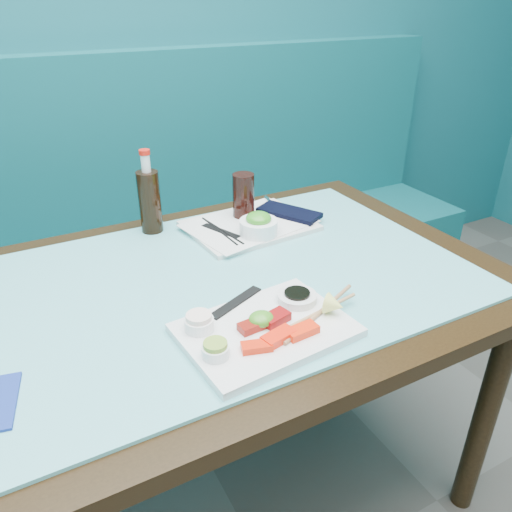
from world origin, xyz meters
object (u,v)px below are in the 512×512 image
serving_tray (249,226)px  seaweed_bowl (259,227)px  dining_table (216,312)px  booth_bench (134,267)px  cola_bottle_body (150,202)px  sashimi_plate (266,330)px  cola_glass (243,196)px

serving_tray → seaweed_bowl: seaweed_bowl is taller
dining_table → booth_bench: bearing=90.0°
cola_bottle_body → booth_bench: bearing=85.2°
booth_bench → cola_bottle_body: (-0.04, -0.50, 0.47)m
seaweed_bowl → cola_bottle_body: bearing=142.1°
dining_table → cola_bottle_body: bearing=97.1°
cola_bottle_body → dining_table: bearing=-82.9°
booth_bench → seaweed_bowl: 0.83m
sashimi_plate → cola_glass: size_ratio=2.53×
sashimi_plate → booth_bench: bearing=85.5°
seaweed_bowl → dining_table: bearing=-143.4°
booth_bench → cola_glass: 0.76m
booth_bench → sashimi_plate: booth_bench is taller
sashimi_plate → cola_glass: 0.56m
serving_tray → cola_bottle_body: size_ratio=1.96×
sashimi_plate → cola_glass: bearing=62.7°
serving_tray → cola_glass: bearing=75.8°
booth_bench → sashimi_plate: (0.01, -1.08, 0.39)m
booth_bench → serving_tray: 0.76m
sashimi_plate → serving_tray: 0.51m
booth_bench → cola_glass: (0.22, -0.56, 0.46)m
dining_table → seaweed_bowl: seaweed_bowl is taller
cola_bottle_body → sashimi_plate: bearing=-85.1°
seaweed_bowl → cola_bottle_body: 0.31m
booth_bench → serving_tray: size_ratio=8.72×
dining_table → seaweed_bowl: size_ratio=13.22×
serving_tray → cola_glass: cola_glass is taller
sashimi_plate → cola_bottle_body: 0.59m
seaweed_bowl → cola_glass: cola_glass is taller
booth_bench → dining_table: size_ratio=2.14×
dining_table → cola_glass: bearing=51.7°
dining_table → cola_glass: 0.39m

